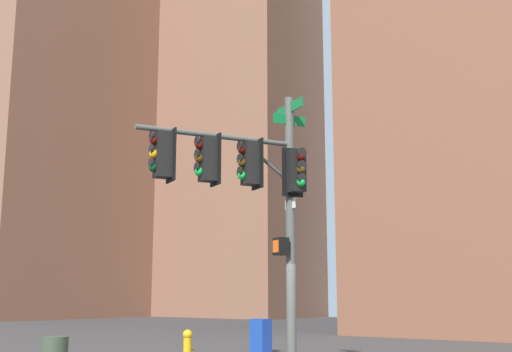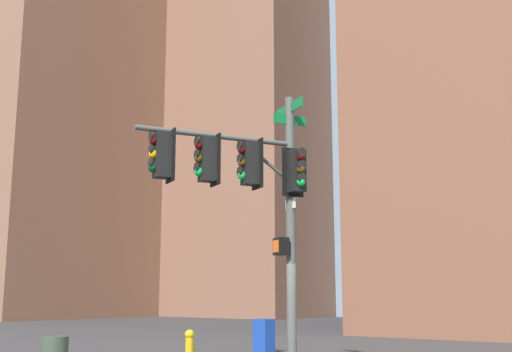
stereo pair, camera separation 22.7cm
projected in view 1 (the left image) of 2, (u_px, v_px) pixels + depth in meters
signal_pole_assembly at (250, 183)px, 14.71m from camera, size 3.82×2.31×6.50m
fire_hydrant at (187, 345)px, 17.30m from camera, size 0.34×0.26×0.87m
newspaper_box at (261, 336)px, 20.19m from camera, size 0.51×0.61×1.05m
building_brick_midblock at (61, 83)px, 61.61m from camera, size 21.84×19.18×43.52m
building_brick_farside at (246, 76)px, 63.04m from camera, size 16.61×17.41×45.87m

